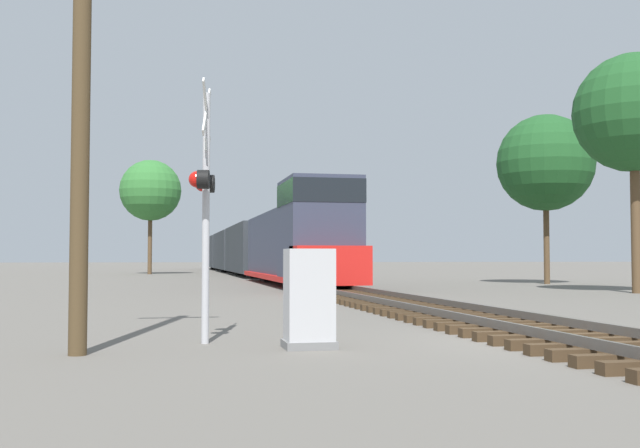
{
  "coord_description": "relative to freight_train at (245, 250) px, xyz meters",
  "views": [
    {
      "loc": [
        -6.29,
        -11.23,
        1.38
      ],
      "look_at": [
        -1.55,
        11.51,
        2.42
      ],
      "focal_mm": 42.0,
      "sensor_mm": 36.0,
      "label": 1
    }
  ],
  "objects": [
    {
      "name": "tree_mid_background",
      "position": [
        13.11,
        -23.64,
        4.31
      ],
      "size": [
        5.03,
        5.03,
        8.81
      ],
      "color": "brown",
      "rests_on": "ground"
    },
    {
      "name": "relay_cabinet",
      "position": [
        -4.12,
        -47.95,
        -1.24
      ],
      "size": [
        0.78,
        0.68,
        1.51
      ],
      "color": "slate",
      "rests_on": "ground"
    },
    {
      "name": "utility_pole",
      "position": [
        -7.47,
        -48.1,
        2.65
      ],
      "size": [
        1.8,
        0.26,
        8.94
      ],
      "color": "#4C3A23",
      "rests_on": "ground"
    },
    {
      "name": "tree_far_right",
      "position": [
        11.5,
        -33.48,
        4.98
      ],
      "size": [
        4.61,
        4.61,
        9.3
      ],
      "color": "brown",
      "rests_on": "ground"
    },
    {
      "name": "ground_plane",
      "position": [
        0.0,
        -47.93,
        -1.98
      ],
      "size": [
        400.0,
        400.0,
        0.0
      ],
      "primitive_type": "plane",
      "color": "#666059"
    },
    {
      "name": "rail_track_bed",
      "position": [
        0.0,
        -47.93,
        -1.84
      ],
      "size": [
        2.6,
        160.0,
        0.31
      ],
      "color": "#42301E",
      "rests_on": "ground"
    },
    {
      "name": "tree_deep_background",
      "position": [
        -7.46,
        3.78,
        4.9
      ],
      "size": [
        5.02,
        5.02,
        9.41
      ],
      "color": "brown",
      "rests_on": "ground"
    },
    {
      "name": "freight_train",
      "position": [
        0.0,
        0.0,
        0.0
      ],
      "size": [
        2.97,
        65.65,
        4.63
      ],
      "color": "#33384C",
      "rests_on": "ground"
    },
    {
      "name": "crossing_signal_near",
      "position": [
        -5.66,
        -47.01,
        0.45
      ],
      "size": [
        0.47,
        1.02,
        4.21
      ],
      "rotation": [
        0.0,
        0.0,
        -1.75
      ],
      "color": "#B7B7BC",
      "rests_on": "ground"
    }
  ]
}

